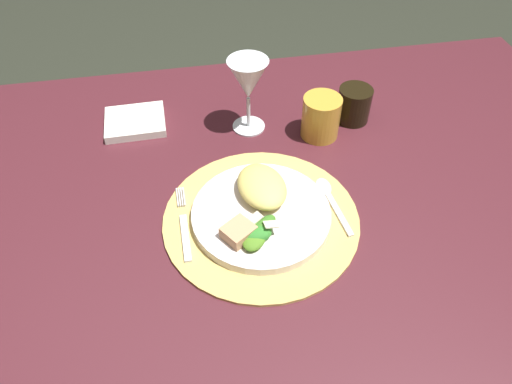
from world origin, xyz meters
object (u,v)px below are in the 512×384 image
at_px(dining_table, 272,237).
at_px(amber_tumbler, 321,117).
at_px(dinner_plate, 261,214).
at_px(spoon, 329,195).
at_px(wine_glass, 248,82).
at_px(fork, 184,226).
at_px(napkin, 135,122).
at_px(dark_tumbler, 354,105).

height_order(dining_table, amber_tumbler, amber_tumbler).
relative_size(dining_table, dinner_plate, 6.09).
distance_m(spoon, wine_glass, 0.28).
bearing_deg(wine_glass, fork, -121.24).
xyz_separation_m(wine_glass, amber_tumbler, (0.14, -0.05, -0.07)).
distance_m(dinner_plate, spoon, 0.13).
relative_size(dinner_plate, napkin, 1.93).
bearing_deg(dining_table, dark_tumbler, 44.20).
bearing_deg(spoon, fork, -174.51).
distance_m(dinner_plate, dark_tumbler, 0.35).
bearing_deg(spoon, dinner_plate, -167.86).
xyz_separation_m(fork, napkin, (-0.08, 0.31, 0.00)).
bearing_deg(napkin, wine_glass, -11.92).
xyz_separation_m(dinner_plate, napkin, (-0.22, 0.31, -0.01)).
relative_size(spoon, wine_glass, 0.90).
height_order(dining_table, spoon, spoon).
height_order(dinner_plate, amber_tumbler, amber_tumbler).
relative_size(dinner_plate, wine_glass, 1.52).
xyz_separation_m(amber_tumbler, dark_tumbler, (0.08, 0.04, -0.01)).
bearing_deg(dinner_plate, dining_table, 50.29).
distance_m(dining_table, amber_tumbler, 0.26).
relative_size(wine_glass, amber_tumbler, 1.79).
height_order(dining_table, dinner_plate, dinner_plate).
bearing_deg(fork, dining_table, 11.35).
xyz_separation_m(fork, spoon, (0.27, 0.03, 0.00)).
bearing_deg(dining_table, dinner_plate, -129.71).
distance_m(spoon, dark_tumbler, 0.25).
bearing_deg(dining_table, spoon, -4.15).
distance_m(dining_table, wine_glass, 0.31).
relative_size(dining_table, wine_glass, 9.23).
xyz_separation_m(dining_table, napkin, (-0.25, 0.28, 0.11)).
xyz_separation_m(fork, amber_tumbler, (0.30, 0.21, 0.04)).
bearing_deg(dark_tumbler, napkin, 172.31).
xyz_separation_m(dining_table, amber_tumbler, (0.14, 0.18, 0.14)).
bearing_deg(wine_glass, amber_tumbler, -19.47).
bearing_deg(spoon, dark_tumbler, 61.88).
xyz_separation_m(fork, wine_glass, (0.16, 0.26, 0.10)).
bearing_deg(wine_glass, dining_table, -88.25).
bearing_deg(napkin, spoon, -39.25).
height_order(dinner_plate, spoon, dinner_plate).
bearing_deg(amber_tumbler, dinner_plate, -127.92).
height_order(spoon, amber_tumbler, amber_tumbler).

